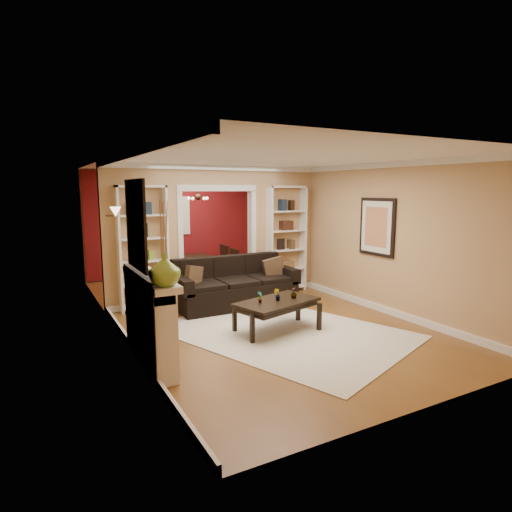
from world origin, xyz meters
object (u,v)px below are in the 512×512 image
fireplace (151,319)px  sofa (235,282)px  dining_table (200,271)px  bookshelf_left (143,249)px  bookshelf_right (286,239)px  coffee_table (277,316)px

fireplace → sofa: bearing=42.4°
dining_table → bookshelf_left: bearing=133.7°
bookshelf_left → dining_table: bearing=43.7°
bookshelf_left → fireplace: bookshelf_left is taller
bookshelf_right → dining_table: bearing=130.5°
coffee_table → bookshelf_left: 2.85m
sofa → dining_table: (0.11, 2.21, -0.16)m
dining_table → coffee_table: bearing=177.4°
bookshelf_left → sofa: bearing=-20.0°
sofa → bookshelf_right: (1.51, 0.58, 0.69)m
coffee_table → dining_table: bearing=71.5°
bookshelf_right → fireplace: bookshelf_right is taller
fireplace → bookshelf_left: bearing=78.0°
bookshelf_left → coffee_table: bearing=-55.7°
bookshelf_left → dining_table: bookshelf_left is taller
bookshelf_left → bookshelf_right: size_ratio=1.00×
sofa → coffee_table: bearing=-92.3°
fireplace → bookshelf_right: bearing=34.8°
coffee_table → bookshelf_left: bookshelf_left is taller
sofa → dining_table: 2.22m
coffee_table → dining_table: size_ratio=0.77×
bookshelf_left → dining_table: size_ratio=1.34×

